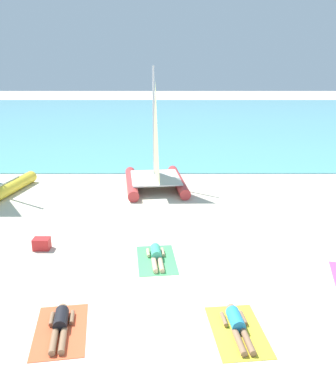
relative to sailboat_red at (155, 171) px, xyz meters
name	(u,v)px	position (x,y,z in m)	size (l,w,h in m)	color
ground_plane	(168,187)	(0.59, 0.11, -0.80)	(120.00, 120.00, 0.00)	beige
ocean_water	(168,119)	(0.59, 22.41, -0.77)	(120.00, 40.00, 0.05)	#5BB2C1
sailboat_red	(155,171)	(0.00, 0.00, 0.00)	(3.10, 4.39, 5.36)	#CC3838
towel_leftmost	(60,330)	(-1.76, -10.46, -0.79)	(1.10, 1.90, 0.01)	#EA5933
sunbather_leftmost	(60,324)	(-1.77, -10.39, -0.67)	(0.64, 1.57, 0.30)	black
towel_center_left	(156,260)	(0.24, -7.14, -0.79)	(1.10, 1.90, 0.01)	#4CB266
sunbather_center_left	(156,255)	(0.23, -7.07, -0.67)	(0.59, 1.57, 0.30)	#3FB28C
towel_center_right	(237,331)	(2.08, -10.48, -0.79)	(1.10, 1.90, 0.01)	yellow
sunbather_center_right	(237,324)	(2.07, -10.41, -0.67)	(0.58, 1.57, 0.30)	#268CCC
cooler_box	(41,244)	(-3.33, -6.41, -0.62)	(0.50, 0.36, 0.36)	red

